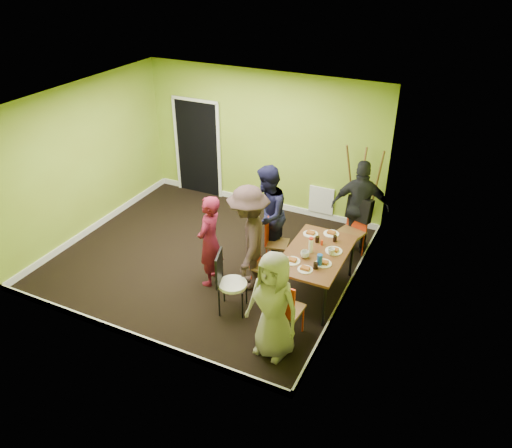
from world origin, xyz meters
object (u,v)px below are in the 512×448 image
(chair_left_far, at_px, (273,239))
(person_standing, at_px, (210,241))
(chair_bentwood, at_px, (228,280))
(blue_bottle, at_px, (320,260))
(chair_back_end, at_px, (357,215))
(thermos, at_px, (311,246))
(person_left_near, at_px, (249,239))
(easel, at_px, (362,191))
(person_left_far, at_px, (267,214))
(chair_front_end, at_px, (285,307))
(chair_left_near, at_px, (260,261))
(dining_table, at_px, (316,255))
(person_front_end, at_px, (273,306))
(person_back_end, at_px, (360,207))
(orange_bottle, at_px, (322,242))

(chair_left_far, distance_m, person_standing, 1.17)
(chair_bentwood, height_order, blue_bottle, chair_bentwood)
(chair_back_end, distance_m, thermos, 1.48)
(person_standing, bearing_deg, person_left_near, 102.57)
(easel, height_order, person_left_far, easel)
(chair_back_end, height_order, chair_front_end, chair_back_end)
(chair_back_end, xyz_separation_m, person_left_near, (-1.26, -1.67, 0.12))
(thermos, height_order, person_standing, person_standing)
(blue_bottle, xyz_separation_m, person_left_near, (-1.17, 0.03, 0.03))
(chair_left_near, distance_m, chair_front_end, 1.26)
(person_left_far, bearing_deg, easel, 127.50)
(thermos, bearing_deg, easel, 84.88)
(person_standing, bearing_deg, chair_left_near, 102.57)
(thermos, bearing_deg, dining_table, 18.85)
(dining_table, bearing_deg, chair_left_far, 153.28)
(person_left_far, bearing_deg, person_front_end, 11.87)
(easel, relative_size, blue_bottle, 9.62)
(chair_bentwood, relative_size, thermos, 4.37)
(dining_table, xyz_separation_m, chair_front_end, (-0.02, -1.17, -0.14))
(person_left_far, relative_size, person_left_near, 0.98)
(person_standing, bearing_deg, chair_bentwood, 45.29)
(dining_table, relative_size, thermos, 6.61)
(chair_left_near, xyz_separation_m, person_back_end, (1.09, 1.75, 0.37))
(easel, bearing_deg, person_left_near, -114.99)
(dining_table, xyz_separation_m, chair_bentwood, (-1.02, -0.95, -0.15))
(chair_front_end, distance_m, person_left_near, 1.38)
(easel, relative_size, person_left_far, 1.02)
(blue_bottle, distance_m, person_back_end, 1.84)
(chair_front_end, bearing_deg, person_left_far, 125.05)
(blue_bottle, xyz_separation_m, person_left_far, (-1.25, 0.89, 0.02))
(chair_front_end, bearing_deg, blue_bottle, 82.51)
(chair_left_far, bearing_deg, person_standing, -49.82)
(orange_bottle, bearing_deg, dining_table, -90.78)
(person_back_end, bearing_deg, orange_bottle, 67.06)
(thermos, height_order, person_left_near, person_left_near)
(dining_table, height_order, person_back_end, person_back_end)
(blue_bottle, bearing_deg, dining_table, 117.00)
(orange_bottle, distance_m, person_back_end, 1.32)
(dining_table, bearing_deg, person_left_near, -165.22)
(chair_left_near, height_order, chair_front_end, chair_front_end)
(chair_left_far, bearing_deg, chair_front_end, 16.34)
(chair_back_end, bearing_deg, orange_bottle, 94.75)
(chair_left_far, bearing_deg, orange_bottle, 64.39)
(dining_table, xyz_separation_m, chair_back_end, (0.25, 1.41, 0.06))
(person_standing, distance_m, person_front_end, 1.85)
(chair_left_near, relative_size, blue_bottle, 4.69)
(person_standing, bearing_deg, person_back_end, 132.69)
(chair_back_end, height_order, orange_bottle, chair_back_end)
(chair_left_far, relative_size, chair_back_end, 0.82)
(thermos, bearing_deg, person_front_end, -89.10)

